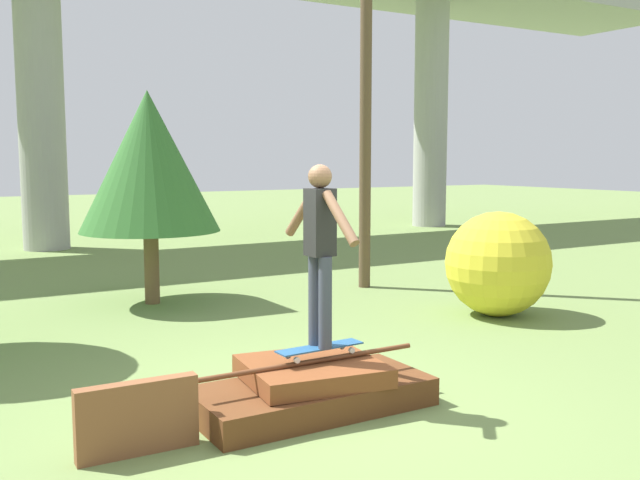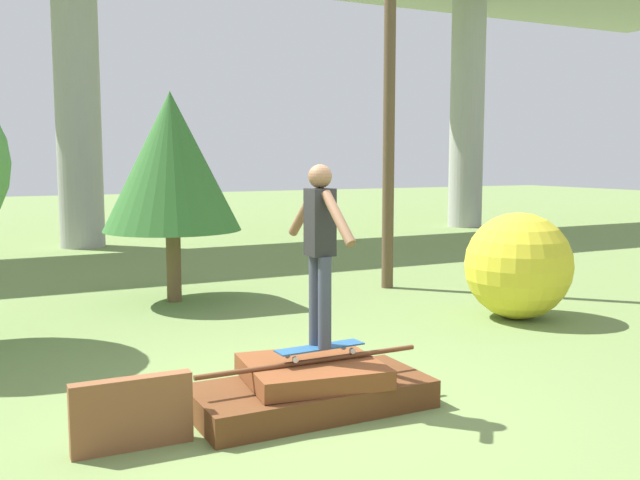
% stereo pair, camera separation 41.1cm
% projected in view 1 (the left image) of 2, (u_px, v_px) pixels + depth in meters
% --- Properties ---
extents(ground_plane, '(80.00, 80.00, 0.00)m').
position_uv_depth(ground_plane, '(312.00, 410.00, 6.38)').
color(ground_plane, olive).
extents(scrap_pile, '(2.16, 1.13, 0.47)m').
position_uv_depth(scrap_pile, '(312.00, 389.00, 6.38)').
color(scrap_pile, '#5B3319').
rests_on(scrap_pile, ground_plane).
extents(scrap_plank_loose, '(0.93, 0.15, 0.57)m').
position_uv_depth(scrap_plank_loose, '(138.00, 418.00, 5.40)').
color(scrap_plank_loose, brown).
rests_on(scrap_plank_loose, ground_plane).
extents(skateboard, '(0.84, 0.23, 0.09)m').
position_uv_depth(skateboard, '(320.00, 348.00, 6.42)').
color(skateboard, '#23517F').
rests_on(skateboard, scrap_pile).
extents(skater, '(0.23, 1.12, 1.63)m').
position_uv_depth(skater, '(320.00, 243.00, 6.31)').
color(skater, '#383D4C').
rests_on(skater, skateboard).
extents(utility_pole, '(1.30, 0.20, 8.03)m').
position_uv_depth(utility_pole, '(366.00, 45.00, 12.00)').
color(utility_pole, brown).
rests_on(utility_pole, ground_plane).
extents(tree_behind_left, '(2.13, 2.13, 3.26)m').
position_uv_depth(tree_behind_left, '(149.00, 162.00, 10.82)').
color(tree_behind_left, brown).
rests_on(tree_behind_left, ground_plane).
extents(bush_yellow_flowering, '(1.50, 1.50, 1.50)m').
position_uv_depth(bush_yellow_flowering, '(498.00, 264.00, 10.13)').
color(bush_yellow_flowering, gold).
rests_on(bush_yellow_flowering, ground_plane).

